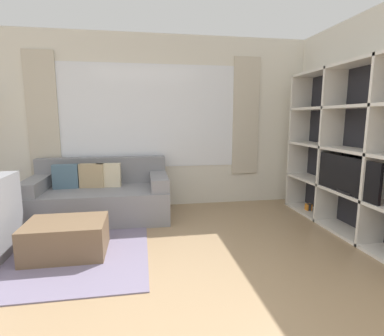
% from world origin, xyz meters
% --- Properties ---
extents(wall_back, '(6.30, 0.11, 2.70)m').
position_xyz_m(wall_back, '(0.00, 3.16, 1.36)').
color(wall_back, silver).
rests_on(wall_back, ground_plane).
extents(wall_right, '(0.07, 4.33, 2.70)m').
position_xyz_m(wall_right, '(2.59, 1.56, 1.35)').
color(wall_right, silver).
rests_on(wall_right, ground_plane).
extents(area_rug, '(2.13, 2.06, 0.01)m').
position_xyz_m(area_rug, '(-1.17, 1.64, 0.01)').
color(area_rug, slate).
rests_on(area_rug, ground_plane).
extents(shelving_unit, '(0.36, 2.53, 2.09)m').
position_xyz_m(shelving_unit, '(2.41, 1.53, 1.02)').
color(shelving_unit, '#232328').
rests_on(shelving_unit, ground_plane).
extents(couch_main, '(1.90, 0.97, 0.84)m').
position_xyz_m(couch_main, '(-0.74, 2.63, 0.31)').
color(couch_main, gray).
rests_on(couch_main, ground_plane).
extents(ottoman, '(0.80, 0.59, 0.37)m').
position_xyz_m(ottoman, '(-0.94, 1.46, 0.18)').
color(ottoman, brown).
rests_on(ottoman, ground_plane).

